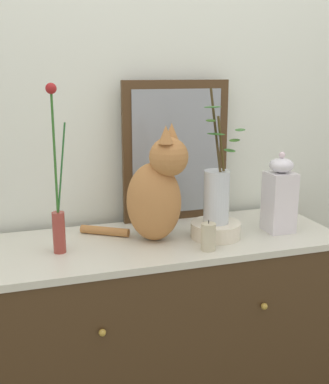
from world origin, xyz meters
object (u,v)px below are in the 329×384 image
(jar_lidded_porcelain, at_px, (280,196))
(candle_pillar, at_px, (208,237))
(mirror_leaning, at_px, (176,152))
(vase_slim_green, at_px, (58,207))
(sideboard, at_px, (165,347))
(bowl_porcelain, at_px, (216,230))
(cat_sitting, at_px, (157,192))
(vase_glass_clear, at_px, (217,193))

(jar_lidded_porcelain, distance_m, candle_pillar, 0.37)
(mirror_leaning, relative_size, jar_lidded_porcelain, 1.83)
(jar_lidded_porcelain, xyz_separation_m, candle_pillar, (-0.34, -0.11, -0.09))
(mirror_leaning, bearing_deg, vase_slim_green, -153.82)
(sideboard, distance_m, mirror_leaning, 0.79)
(bowl_porcelain, height_order, candle_pillar, candle_pillar)
(jar_lidded_porcelain, height_order, candle_pillar, jar_lidded_porcelain)
(mirror_leaning, xyz_separation_m, cat_sitting, (-0.16, -0.23, -0.10))
(mirror_leaning, xyz_separation_m, candle_pillar, (-0.01, -0.39, -0.24))
(vase_glass_clear, bearing_deg, mirror_leaning, 103.73)
(cat_sitting, xyz_separation_m, candle_pillar, (0.14, -0.16, -0.14))
(sideboard, distance_m, candle_pillar, 0.54)
(mirror_leaning, xyz_separation_m, jar_lidded_porcelain, (0.33, -0.28, -0.15))
(sideboard, height_order, cat_sitting, cat_sitting)
(vase_glass_clear, bearing_deg, candle_pillar, -124.72)
(bowl_porcelain, relative_size, vase_glass_clear, 0.38)
(sideboard, height_order, bowl_porcelain, bowl_porcelain)
(vase_slim_green, relative_size, vase_glass_clear, 1.16)
(mirror_leaning, bearing_deg, cat_sitting, -123.62)
(vase_slim_green, xyz_separation_m, jar_lidded_porcelain, (0.84, -0.03, -0.02))
(vase_glass_clear, bearing_deg, cat_sitting, 169.96)
(sideboard, bearing_deg, vase_slim_green, -176.16)
(vase_glass_clear, height_order, candle_pillar, vase_glass_clear)
(cat_sitting, relative_size, jar_lidded_porcelain, 1.37)
(vase_slim_green, height_order, candle_pillar, vase_slim_green)
(vase_glass_clear, xyz_separation_m, candle_pillar, (-0.08, -0.12, -0.13))
(mirror_leaning, height_order, bowl_porcelain, mirror_leaning)
(cat_sitting, bearing_deg, candle_pillar, -47.62)
(cat_sitting, bearing_deg, vase_slim_green, -177.06)
(sideboard, xyz_separation_m, candle_pillar, (0.11, -0.16, 0.51))
(vase_slim_green, bearing_deg, jar_lidded_porcelain, -1.87)
(mirror_leaning, xyz_separation_m, bowl_porcelain, (0.07, -0.27, -0.26))
(vase_slim_green, distance_m, vase_glass_clear, 0.58)
(cat_sitting, distance_m, candle_pillar, 0.25)
(vase_glass_clear, distance_m, jar_lidded_porcelain, 0.26)
(vase_slim_green, bearing_deg, bowl_porcelain, -1.82)
(vase_glass_clear, bearing_deg, vase_slim_green, 177.92)
(jar_lidded_porcelain, bearing_deg, mirror_leaning, 139.68)
(sideboard, bearing_deg, candle_pillar, -56.30)
(mirror_leaning, height_order, cat_sitting, mirror_leaning)
(sideboard, distance_m, cat_sitting, 0.65)
(cat_sitting, height_order, vase_glass_clear, vase_glass_clear)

